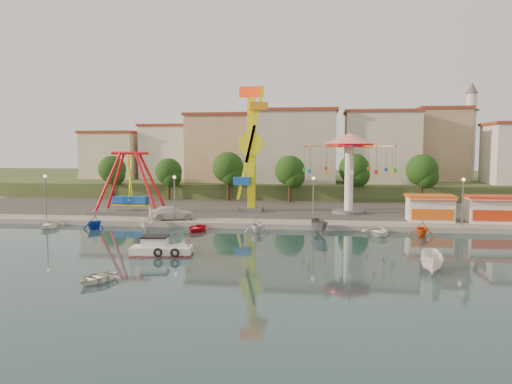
% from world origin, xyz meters
% --- Properties ---
extents(ground, '(200.00, 200.00, 0.00)m').
position_xyz_m(ground, '(0.00, 0.00, 0.00)').
color(ground, '#143037').
rests_on(ground, ground).
extents(quay_deck, '(200.00, 100.00, 0.60)m').
position_xyz_m(quay_deck, '(0.00, 62.00, 0.30)').
color(quay_deck, '#9E998E').
rests_on(quay_deck, ground).
extents(asphalt_pad, '(90.00, 28.00, 0.01)m').
position_xyz_m(asphalt_pad, '(0.00, 30.00, 0.60)').
color(asphalt_pad, '#4C4944').
rests_on(asphalt_pad, quay_deck).
extents(hill_terrace, '(200.00, 60.00, 3.00)m').
position_xyz_m(hill_terrace, '(0.00, 67.00, 1.50)').
color(hill_terrace, '#384C26').
rests_on(hill_terrace, ground).
extents(pirate_ship_ride, '(10.00, 5.00, 8.00)m').
position_xyz_m(pirate_ship_ride, '(-16.02, 19.79, 4.39)').
color(pirate_ship_ride, '#59595E').
rests_on(pirate_ship_ride, quay_deck).
extents(kamikaze_tower, '(3.83, 3.10, 16.50)m').
position_xyz_m(kamikaze_tower, '(-0.26, 22.65, 8.60)').
color(kamikaze_tower, '#59595E').
rests_on(kamikaze_tower, quay_deck).
extents(wave_swinger, '(11.60, 11.60, 10.40)m').
position_xyz_m(wave_swinger, '(12.40, 22.61, 8.20)').
color(wave_swinger, '#59595E').
rests_on(wave_swinger, quay_deck).
extents(booth_left, '(5.40, 3.78, 3.08)m').
position_xyz_m(booth_left, '(21.33, 16.49, 2.16)').
color(booth_left, white).
rests_on(booth_left, quay_deck).
extents(booth_mid, '(5.40, 3.78, 3.08)m').
position_xyz_m(booth_mid, '(27.93, 16.49, 2.16)').
color(booth_mid, white).
rests_on(booth_mid, quay_deck).
extents(lamp_post_0, '(0.14, 0.14, 5.00)m').
position_xyz_m(lamp_post_0, '(-24.00, 13.00, 3.10)').
color(lamp_post_0, '#59595E').
rests_on(lamp_post_0, quay_deck).
extents(lamp_post_1, '(0.14, 0.14, 5.00)m').
position_xyz_m(lamp_post_1, '(-8.00, 13.00, 3.10)').
color(lamp_post_1, '#59595E').
rests_on(lamp_post_1, quay_deck).
extents(lamp_post_2, '(0.14, 0.14, 5.00)m').
position_xyz_m(lamp_post_2, '(8.00, 13.00, 3.10)').
color(lamp_post_2, '#59595E').
rests_on(lamp_post_2, quay_deck).
extents(lamp_post_3, '(0.14, 0.14, 5.00)m').
position_xyz_m(lamp_post_3, '(24.00, 13.00, 3.10)').
color(lamp_post_3, '#59595E').
rests_on(lamp_post_3, quay_deck).
extents(tree_0, '(4.60, 4.60, 7.19)m').
position_xyz_m(tree_0, '(-26.00, 36.98, 5.47)').
color(tree_0, '#382314').
rests_on(tree_0, quay_deck).
extents(tree_1, '(4.35, 4.35, 6.80)m').
position_xyz_m(tree_1, '(-16.00, 36.24, 5.20)').
color(tree_1, '#382314').
rests_on(tree_1, quay_deck).
extents(tree_2, '(5.02, 5.02, 7.85)m').
position_xyz_m(tree_2, '(-6.00, 35.81, 5.92)').
color(tree_2, '#382314').
rests_on(tree_2, quay_deck).
extents(tree_3, '(4.68, 4.68, 7.32)m').
position_xyz_m(tree_3, '(4.00, 34.36, 5.55)').
color(tree_3, '#382314').
rests_on(tree_3, quay_deck).
extents(tree_4, '(4.86, 4.86, 7.60)m').
position_xyz_m(tree_4, '(14.00, 37.35, 5.75)').
color(tree_4, '#382314').
rests_on(tree_4, quay_deck).
extents(tree_5, '(4.83, 4.83, 7.54)m').
position_xyz_m(tree_5, '(24.00, 35.54, 5.71)').
color(tree_5, '#382314').
rests_on(tree_5, quay_deck).
extents(building_0, '(9.26, 9.53, 11.87)m').
position_xyz_m(building_0, '(-33.37, 46.06, 8.93)').
color(building_0, beige).
rests_on(building_0, hill_terrace).
extents(building_1, '(12.33, 9.01, 8.63)m').
position_xyz_m(building_1, '(-21.33, 51.38, 7.32)').
color(building_1, silver).
rests_on(building_1, hill_terrace).
extents(building_2, '(11.95, 9.28, 11.23)m').
position_xyz_m(building_2, '(-8.19, 51.96, 8.62)').
color(building_2, tan).
rests_on(building_2, hill_terrace).
extents(building_3, '(12.59, 10.50, 9.20)m').
position_xyz_m(building_3, '(5.60, 48.80, 7.60)').
color(building_3, beige).
rests_on(building_3, hill_terrace).
extents(building_4, '(10.75, 9.23, 9.24)m').
position_xyz_m(building_4, '(19.07, 52.20, 7.62)').
color(building_4, beige).
rests_on(building_4, hill_terrace).
extents(building_5, '(12.77, 10.96, 11.21)m').
position_xyz_m(building_5, '(32.37, 50.33, 8.61)').
color(building_5, tan).
rests_on(building_5, hill_terrace).
extents(minaret, '(2.80, 2.80, 18.00)m').
position_xyz_m(minaret, '(36.00, 54.00, 12.55)').
color(minaret, silver).
rests_on(minaret, hill_terrace).
extents(cabin_motorboat, '(5.29, 2.52, 1.80)m').
position_xyz_m(cabin_motorboat, '(-4.62, -2.58, 0.48)').
color(cabin_motorboat, white).
rests_on(cabin_motorboat, ground).
extents(rowboat_a, '(3.52, 4.05, 0.70)m').
position_xyz_m(rowboat_a, '(-3.33, -0.71, 0.35)').
color(rowboat_a, white).
rests_on(rowboat_a, ground).
extents(rowboat_b, '(3.20, 3.79, 0.67)m').
position_xyz_m(rowboat_b, '(-6.13, -11.37, 0.34)').
color(rowboat_b, silver).
rests_on(rowboat_b, ground).
extents(skiff, '(2.27, 4.44, 1.63)m').
position_xyz_m(skiff, '(16.94, -5.77, 0.82)').
color(skiff, white).
rests_on(skiff, ground).
extents(van, '(5.88, 4.09, 1.58)m').
position_xyz_m(van, '(-8.66, 14.00, 1.39)').
color(van, silver).
rests_on(van, quay_deck).
extents(moored_boat_0, '(3.78, 4.57, 0.82)m').
position_xyz_m(moored_boat_0, '(-21.81, 9.80, 0.41)').
color(moored_boat_0, white).
rests_on(moored_boat_0, ground).
extents(moored_boat_1, '(2.74, 3.10, 1.52)m').
position_xyz_m(moored_boat_1, '(-16.39, 9.80, 0.76)').
color(moored_boat_1, '#143EB7').
rests_on(moored_boat_1, ground).
extents(moored_boat_2, '(2.00, 3.71, 1.36)m').
position_xyz_m(moored_boat_2, '(-10.28, 9.80, 0.68)').
color(moored_boat_2, silver).
rests_on(moored_boat_2, ground).
extents(moored_boat_3, '(2.95, 3.87, 0.75)m').
position_xyz_m(moored_boat_3, '(-4.58, 9.80, 0.37)').
color(moored_boat_3, red).
rests_on(moored_boat_3, ground).
extents(moored_boat_4, '(3.30, 3.60, 1.61)m').
position_xyz_m(moored_boat_4, '(2.01, 9.80, 0.81)').
color(moored_boat_4, silver).
rests_on(moored_boat_4, ground).
extents(moored_boat_5, '(2.29, 4.35, 1.60)m').
position_xyz_m(moored_boat_5, '(8.73, 9.80, 0.80)').
color(moored_boat_5, slate).
rests_on(moored_boat_5, ground).
extents(moored_boat_6, '(3.34, 4.43, 0.87)m').
position_xyz_m(moored_boat_6, '(14.83, 9.80, 0.43)').
color(moored_boat_6, white).
rests_on(moored_boat_6, ground).
extents(moored_boat_7, '(3.38, 3.65, 1.59)m').
position_xyz_m(moored_boat_7, '(19.21, 9.80, 0.79)').
color(moored_boat_7, '#E85B14').
rests_on(moored_boat_7, ground).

